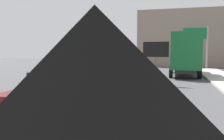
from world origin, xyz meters
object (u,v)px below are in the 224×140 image
(box_truck, at_px, (184,54))
(traffic_cone_far_lane, at_px, (149,97))
(traffic_cone_curbside, at_px, (157,86))
(highway_guide_sign, at_px, (200,40))
(arrow_board_trailer, at_px, (155,77))
(pickup_car, at_px, (62,89))
(traffic_cone_mid_lane, at_px, (137,120))

(box_truck, distance_m, traffic_cone_far_lane, 11.88)
(traffic_cone_curbside, bearing_deg, traffic_cone_far_lane, -92.42)
(box_truck, bearing_deg, traffic_cone_curbside, -101.12)
(box_truck, height_order, traffic_cone_far_lane, box_truck)
(traffic_cone_far_lane, bearing_deg, highway_guide_sign, 78.61)
(box_truck, xyz_separation_m, traffic_cone_far_lane, (-1.84, -11.63, -1.56))
(arrow_board_trailer, distance_m, highway_guide_sign, 14.64)
(arrow_board_trailer, bearing_deg, pickup_car, -114.32)
(pickup_car, xyz_separation_m, traffic_cone_far_lane, (3.18, 1.02, -0.37))
(arrow_board_trailer, xyz_separation_m, box_truck, (2.00, 5.96, 1.42))
(traffic_cone_far_lane, relative_size, traffic_cone_curbside, 0.94)
(arrow_board_trailer, xyz_separation_m, traffic_cone_mid_lane, (0.18, -8.91, -0.11))
(box_truck, xyz_separation_m, pickup_car, (-5.02, -12.65, -1.20))
(highway_guide_sign, bearing_deg, box_truck, -104.88)
(arrow_board_trailer, bearing_deg, traffic_cone_mid_lane, -88.82)
(arrow_board_trailer, bearing_deg, highway_guide_sign, 73.53)
(pickup_car, relative_size, traffic_cone_far_lane, 7.70)
(highway_guide_sign, bearing_deg, traffic_cone_mid_lane, -99.72)
(traffic_cone_mid_lane, bearing_deg, arrow_board_trailer, 91.18)
(highway_guide_sign, bearing_deg, arrow_board_trailer, -106.47)
(traffic_cone_curbside, bearing_deg, box_truck, 78.88)
(arrow_board_trailer, relative_size, pickup_car, 0.52)
(arrow_board_trailer, height_order, traffic_cone_mid_lane, arrow_board_trailer)
(arrow_board_trailer, xyz_separation_m, traffic_cone_far_lane, (0.15, -5.67, -0.15))
(highway_guide_sign, xyz_separation_m, traffic_cone_far_lane, (-3.91, -19.42, -3.09))
(traffic_cone_curbside, bearing_deg, traffic_cone_mid_lane, -90.84)
(pickup_car, relative_size, highway_guide_sign, 1.05)
(traffic_cone_mid_lane, bearing_deg, box_truck, 83.05)
(traffic_cone_far_lane, bearing_deg, arrow_board_trailer, 91.53)
(traffic_cone_mid_lane, xyz_separation_m, traffic_cone_far_lane, (-0.03, 3.24, -0.04))
(pickup_car, xyz_separation_m, traffic_cone_mid_lane, (3.21, -2.22, -0.32))
(arrow_board_trailer, bearing_deg, traffic_cone_far_lane, -88.47)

